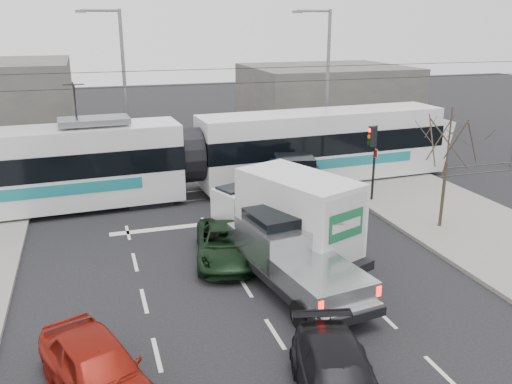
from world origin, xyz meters
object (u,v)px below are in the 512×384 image
object	(u,v)px
green_car	(225,244)
traffic_signal	(373,147)
tram	(189,157)
navy_pickup	(296,186)
street_lamp_far	(121,82)
red_car	(97,369)
box_truck	(287,216)
street_lamp_near	(325,79)
dark_car	(340,384)
silver_pickup	(290,253)
bare_tree	(449,141)

from	to	relation	value
green_car	traffic_signal	bearing A→B (deg)	38.68
tram	navy_pickup	xyz separation A→B (m)	(4.26, -3.65, -0.85)
street_lamp_far	red_car	distance (m)	20.85
box_truck	street_lamp_near	bearing A→B (deg)	38.94
street_lamp_near	street_lamp_far	xyz separation A→B (m)	(-11.50, 2.00, 0.00)
box_truck	red_car	xyz separation A→B (m)	(-6.92, -6.01, -0.88)
red_car	tram	bearing A→B (deg)	51.41
red_car	dark_car	bearing A→B (deg)	-41.85
silver_pickup	dark_car	distance (m)	6.09
box_truck	street_lamp_far	bearing A→B (deg)	86.23
street_lamp_far	red_car	size ratio (longest dim) A/B	2.08
red_car	traffic_signal	bearing A→B (deg)	19.87
bare_tree	navy_pickup	xyz separation A→B (m)	(-4.95, 3.98, -2.61)
box_truck	navy_pickup	bearing A→B (deg)	43.08
tram	red_car	size ratio (longest dim) A/B	6.49
bare_tree	red_car	world-z (taller)	bare_tree
street_lamp_far	box_truck	bearing A→B (deg)	-72.03
bare_tree	dark_car	distance (m)	12.96
navy_pickup	street_lamp_near	bearing A→B (deg)	71.19
bare_tree	box_truck	world-z (taller)	bare_tree
traffic_signal	navy_pickup	world-z (taller)	traffic_signal
green_car	tram	bearing A→B (deg)	100.08
bare_tree	box_truck	size ratio (longest dim) A/B	0.72
street_lamp_far	tram	xyz separation A→B (m)	(2.58, -5.88, -3.09)
silver_pickup	navy_pickup	world-z (taller)	navy_pickup
street_lamp_near	navy_pickup	distance (m)	9.69
bare_tree	box_truck	distance (m)	7.53
silver_pickup	red_car	world-z (taller)	silver_pickup
silver_pickup	green_car	bearing A→B (deg)	111.58
dark_car	green_car	bearing A→B (deg)	105.83
traffic_signal	navy_pickup	size ratio (longest dim) A/B	0.60
street_lamp_far	dark_car	size ratio (longest dim) A/B	1.99
street_lamp_far	silver_pickup	size ratio (longest dim) A/B	1.36
bare_tree	traffic_signal	world-z (taller)	bare_tree
tram	green_car	bearing A→B (deg)	-94.36
bare_tree	dark_car	world-z (taller)	bare_tree
green_car	box_truck	bearing A→B (deg)	-0.95
traffic_signal	green_car	bearing A→B (deg)	-152.70
navy_pickup	silver_pickup	bearing A→B (deg)	-100.11
red_car	bare_tree	bearing A→B (deg)	5.81
bare_tree	green_car	distance (m)	9.90
box_truck	green_car	distance (m)	2.47
tram	dark_car	xyz separation A→B (m)	(0.25, -16.46, -1.37)
silver_pickup	red_car	bearing A→B (deg)	-156.73
street_lamp_near	green_car	distance (m)	15.53
traffic_signal	street_lamp_near	distance (m)	7.91
street_lamp_near	tram	bearing A→B (deg)	-156.49
traffic_signal	tram	xyz separation A→B (m)	(-8.07, 3.62, -0.71)
street_lamp_far	navy_pickup	distance (m)	12.37
traffic_signal	street_lamp_near	bearing A→B (deg)	83.59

